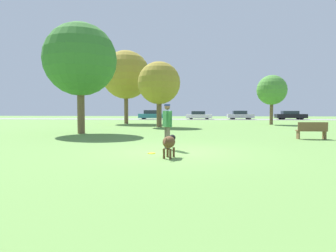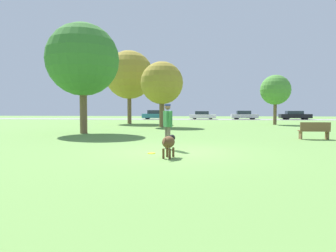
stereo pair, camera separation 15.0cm
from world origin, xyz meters
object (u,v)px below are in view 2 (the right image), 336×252
object	(u,v)px
frisbee	(152,153)
tree_mid_center	(162,83)
parked_car_white	(202,115)
parked_car_black	(295,115)
tree_far_left	(129,75)
tree_far_right	(275,90)
parked_car_teal	(155,115)
parked_car_silver	(244,115)
person	(168,123)
park_bench	(314,130)
dog	(169,143)
tree_near_left	(83,60)

from	to	relation	value
frisbee	tree_mid_center	world-z (taller)	tree_mid_center
parked_car_white	parked_car_black	distance (m)	13.75
tree_far_left	parked_car_white	world-z (taller)	tree_far_left
tree_far_right	tree_mid_center	distance (m)	11.66
parked_car_teal	parked_car_silver	distance (m)	13.63
frisbee	parked_car_teal	size ratio (longest dim) A/B	0.06
tree_far_left	parked_car_silver	bearing A→B (deg)	48.12
person	park_bench	world-z (taller)	person
tree_far_left	tree_mid_center	world-z (taller)	tree_far_left
tree_mid_center	parked_car_teal	size ratio (longest dim) A/B	1.33
frisbee	parked_car_white	distance (m)	36.88
person	tree_far_right	xyz separation A→B (m)	(8.35, 19.38, 2.39)
tree_far_left	parked_car_black	world-z (taller)	tree_far_left
person	tree_far_left	bearing A→B (deg)	174.57
person	parked_car_black	distance (m)	38.89
person	parked_car_teal	bearing A→B (deg)	166.68
parked_car_black	dog	bearing A→B (deg)	-111.38
parked_car_silver	park_bench	bearing A→B (deg)	-92.86
person	dog	xyz separation A→B (m)	(0.25, -1.93, -0.52)
tree_far_right	parked_car_silver	bearing A→B (deg)	92.31
person	tree_far_right	distance (m)	21.24
tree_near_left	parked_car_silver	size ratio (longest dim) A/B	1.67
parked_car_silver	parked_car_black	distance (m)	7.45
tree_near_left	tree_mid_center	bearing A→B (deg)	62.36
tree_far_left	frisbee	bearing A→B (deg)	-74.47
person	dog	size ratio (longest dim) A/B	1.81
tree_near_left	dog	bearing A→B (deg)	-54.74
person	parked_car_black	world-z (taller)	person
tree_near_left	tree_far_right	xyz separation A→B (m)	(14.29, 12.56, -1.09)
person	parked_car_teal	distance (m)	35.84
tree_mid_center	park_bench	world-z (taller)	tree_mid_center
tree_far_right	parked_car_teal	bearing A→B (deg)	131.81
dog	frisbee	size ratio (longest dim) A/B	3.49
parked_car_white	tree_far_left	bearing A→B (deg)	-116.58
parked_car_black	tree_mid_center	bearing A→B (deg)	-128.37
tree_far_right	parked_car_black	xyz separation A→B (m)	(6.79, 16.43, -2.71)
frisbee	tree_mid_center	bearing A→B (deg)	96.24
tree_mid_center	parked_car_black	world-z (taller)	tree_mid_center
person	frisbee	world-z (taller)	person
parked_car_teal	tree_far_right	bearing A→B (deg)	-50.80
parked_car_white	parked_car_silver	bearing A→B (deg)	0.49
tree_near_left	parked_car_silver	distance (m)	32.23
tree_far_right	parked_car_silver	distance (m)	16.64
parked_car_silver	tree_near_left	bearing A→B (deg)	-116.17
dog	park_bench	bearing A→B (deg)	-32.92
frisbee	tree_far_left	size ratio (longest dim) A/B	0.03
parked_car_teal	parked_car_white	distance (m)	7.33
person	tree_mid_center	xyz separation A→B (m)	(-2.08, 14.18, 2.70)
tree_mid_center	tree_near_left	bearing A→B (deg)	-117.64
parked_car_black	tree_far_right	bearing A→B (deg)	-112.30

